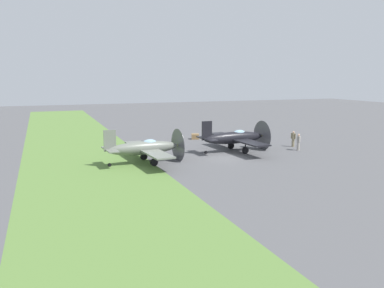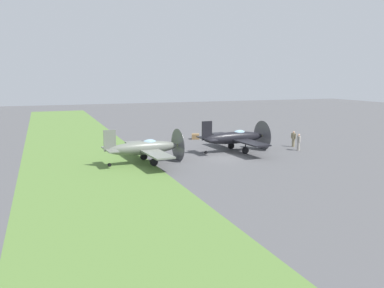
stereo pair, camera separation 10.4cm
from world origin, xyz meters
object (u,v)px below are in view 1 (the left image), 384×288
(airplane_wingman, at_px, (145,148))
(supply_crate, at_px, (195,136))
(airplane_lead, at_px, (235,138))
(ground_crew_chief, at_px, (293,138))
(fuel_drum, at_px, (140,145))
(ground_crew_mechanic, at_px, (298,142))

(airplane_wingman, bearing_deg, supply_crate, 136.65)
(airplane_lead, height_order, ground_crew_chief, airplane_lead)
(fuel_drum, bearing_deg, airplane_wingman, -9.62)
(fuel_drum, bearing_deg, supply_crate, 119.55)
(ground_crew_chief, relative_size, supply_crate, 1.92)
(airplane_lead, xyz_separation_m, ground_crew_mechanic, (1.78, 6.46, -0.52))
(supply_crate, bearing_deg, airplane_wingman, -39.12)
(fuel_drum, distance_m, supply_crate, 9.26)
(ground_crew_mechanic, xyz_separation_m, fuel_drum, (-6.33, -15.34, -0.46))
(airplane_lead, xyz_separation_m, airplane_wingman, (2.19, -10.02, -0.06))
(ground_crew_chief, relative_size, fuel_drum, 1.92)
(airplane_lead, distance_m, ground_crew_mechanic, 6.72)
(supply_crate, bearing_deg, fuel_drum, -60.45)
(fuel_drum, bearing_deg, airplane_lead, 62.83)
(ground_crew_mechanic, bearing_deg, ground_crew_chief, -0.20)
(airplane_lead, height_order, ground_crew_mechanic, airplane_lead)
(airplane_wingman, xyz_separation_m, supply_crate, (-11.31, 9.20, -1.06))
(airplane_wingman, relative_size, fuel_drum, 10.30)
(airplane_lead, relative_size, ground_crew_chief, 5.56)
(airplane_lead, bearing_deg, supply_crate, -178.07)
(fuel_drum, xyz_separation_m, supply_crate, (-4.57, 8.06, -0.13))
(ground_crew_chief, height_order, supply_crate, ground_crew_chief)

